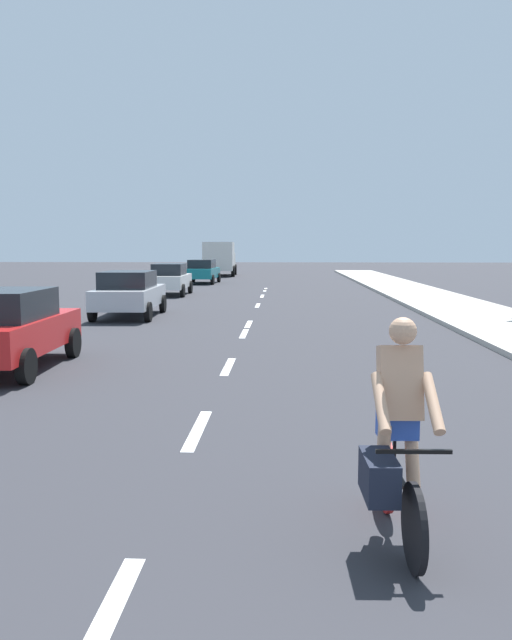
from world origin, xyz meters
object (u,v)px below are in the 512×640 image
parked_car_teal (202,271)px  delivery_truck (220,258)px  parked_car_silver (129,292)px  parked_car_white (170,278)px  cyclist (395,441)px  parked_car_red (8,327)px

parked_car_teal → delivery_truck: 11.21m
parked_car_silver → parked_car_white: bearing=90.4°
cyclist → delivery_truck: delivery_truck is taller
cyclist → delivery_truck: (-6.42, 47.03, 0.67)m
parked_car_red → delivery_truck: delivery_truck is taller
cyclist → parked_car_white: 26.55m
parked_car_silver → parked_car_teal: size_ratio=1.02×
parked_car_silver → delivery_truck: delivery_truck is taller
cyclist → parked_car_teal: size_ratio=0.43×
cyclist → parked_car_white: (-6.64, 25.71, 0.00)m
parked_car_red → parked_car_silver: 9.23m
cyclist → parked_car_teal: 36.41m
delivery_truck → parked_car_red: bearing=-92.1°
cyclist → delivery_truck: size_ratio=0.29×
cyclist → parked_car_white: cyclist is taller
parked_car_red → parked_car_white: size_ratio=1.02×
parked_car_white → delivery_truck: bearing=88.6°
parked_car_red → delivery_truck: size_ratio=0.63×
delivery_truck → parked_car_white: bearing=-92.9°
parked_car_white → delivery_truck: (0.22, 21.33, 0.67)m
parked_car_red → cyclist: bearing=-49.4°
cyclist → parked_car_silver: 17.15m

